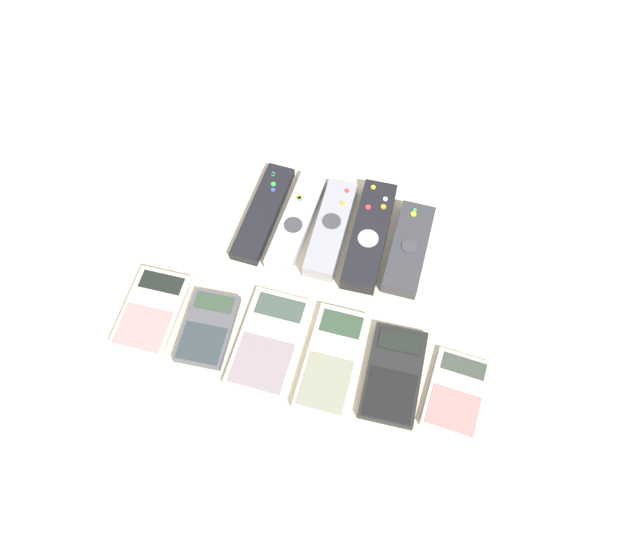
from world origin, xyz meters
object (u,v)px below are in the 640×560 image
Objects in this scene: calculator_0 at (152,311)px; remote_2 at (331,229)px; remote_4 at (409,249)px; remote_0 at (263,213)px; calculator_1 at (208,328)px; remote_3 at (369,235)px; remote_1 at (296,221)px; calculator_4 at (394,374)px; calculator_5 at (457,393)px; calculator_2 at (269,341)px; calculator_3 at (332,360)px.

remote_2 is at bearing 41.84° from calculator_0.
remote_2 is at bearing 178.91° from remote_4.
remote_0 reaches higher than calculator_1.
calculator_0 is (-0.27, -0.20, -0.01)m from remote_3.
calculator_1 is (-0.07, -0.20, -0.00)m from remote_1.
calculator_5 is (0.09, -0.00, -0.00)m from calculator_4.
calculator_2 is at bearing -128.79° from remote_4.
calculator_2 is at bearing -67.92° from remote_0.
calculator_1 is at bearing -106.11° from remote_1.
calculator_0 is 0.86× the size of calculator_2.
calculator_0 is at bearing -177.15° from calculator_5.
calculator_3 is (0.16, -0.21, -0.00)m from remote_0.
remote_0 is at bearing 151.93° from calculator_5.
remote_3 is 0.27m from calculator_5.
calculator_3 is (0.27, -0.00, 0.00)m from calculator_0.
calculator_5 is (0.34, -0.21, -0.00)m from remote_0.
remote_1 reaches higher than remote_0.
remote_0 is 1.55× the size of calculator_5.
remote_0 is at bearing 178.29° from remote_3.
remote_2 is 0.21m from calculator_3.
calculator_3 is (-0.00, -0.21, -0.01)m from remote_3.
remote_3 is at bearing 109.70° from calculator_4.
calculator_4 is (0.14, -0.20, -0.01)m from remote_2.
remote_4 is at bearing 93.53° from calculator_4.
calculator_0 is 0.35m from calculator_4.
remote_2 is 0.20m from calculator_2.
calculator_3 is (0.11, -0.20, -0.00)m from remote_1.
remote_3 reaches higher than remote_4.
calculator_1 is at bearing -133.57° from remote_3.
remote_3 reaches higher than calculator_3.
calculator_0 is 0.44m from calculator_5.
remote_3 is at bearing 132.66° from calculator_5.
remote_1 is 1.15× the size of calculator_3.
remote_2 is at bearing 0.03° from remote_0.
calculator_5 is (0.28, -0.20, -0.00)m from remote_1.
remote_3 is at bearing 35.45° from calculator_0.
calculator_3 reaches higher than calculator_1.
calculator_4 is 0.09m from calculator_5.
remote_1 reaches higher than calculator_1.
remote_1 is 0.06m from remote_2.
calculator_0 is at bearing -144.97° from remote_3.
remote_2 is 0.90× the size of remote_3.
calculator_1 reaches higher than calculator_2.
remote_0 is at bearing 128.24° from calculator_3.
remote_0 reaches higher than calculator_3.
remote_1 is 1.06× the size of remote_2.
remote_3 reaches higher than calculator_4.
calculator_4 is (0.20, -0.20, -0.00)m from remote_1.
remote_1 reaches higher than calculator_4.
remote_4 is 1.32× the size of calculator_5.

